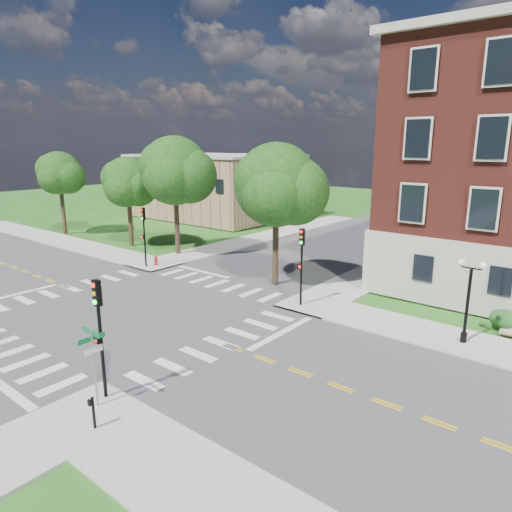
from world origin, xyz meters
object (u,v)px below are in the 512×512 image
Objects in this scene: traffic_signal_ne at (302,257)px; traffic_signal_nw at (144,229)px; street_sign_pole at (93,353)px; push_button_post at (93,411)px; fire_hydrant at (156,261)px; traffic_signal_se at (99,324)px; twin_lamp_west at (468,297)px.

traffic_signal_ne and traffic_signal_nw have the same top height.
traffic_signal_nw is at bearing 137.13° from street_sign_pole.
push_button_post reaches higher than fire_hydrant.
fire_hydrant is at bearing 135.55° from push_button_post.
traffic_signal_se is 6.40× the size of fire_hydrant.
push_button_post is at bearing -117.01° from twin_lamp_west.
traffic_signal_nw reaches higher than twin_lamp_west.
traffic_signal_se is at bearing -42.35° from traffic_signal_nw.
traffic_signal_ne reaches higher than fire_hydrant.
push_button_post is (-8.02, -15.74, -1.73)m from twin_lamp_west.
street_sign_pole is at bearing -121.80° from twin_lamp_west.
traffic_signal_ne is at bearing 90.77° from street_sign_pole.
traffic_signal_se reaches higher than twin_lamp_west.
twin_lamp_west is at bearing 56.34° from traffic_signal_se.
push_button_post is at bearing -43.57° from traffic_signal_se.
traffic_signal_se is 1.00× the size of traffic_signal_ne.
fire_hydrant is (0.18, 0.89, -2.72)m from traffic_signal_nw.
traffic_signal_nw reaches higher than street_sign_pole.
traffic_signal_nw is 22.05m from push_button_post.
traffic_signal_ne is at bearing 95.21° from push_button_post.
push_button_post is (1.38, -15.11, -2.39)m from traffic_signal_ne.
traffic_signal_se is 19.84m from traffic_signal_nw.
traffic_signal_se reaches higher than push_button_post.
traffic_signal_nw is 1.55× the size of street_sign_pole.
street_sign_pole is (-9.21, -14.85, -0.21)m from twin_lamp_west.
traffic_signal_se is at bearing 136.43° from push_button_post.
street_sign_pole is 4.13× the size of fire_hydrant.
traffic_signal_nw is 4.00× the size of push_button_post.
street_sign_pole is 21.01m from fire_hydrant.
street_sign_pole is at bearing 143.19° from push_button_post.
traffic_signal_nw is at bearing -177.78° from twin_lamp_west.
twin_lamp_west reaches higher than fire_hydrant.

